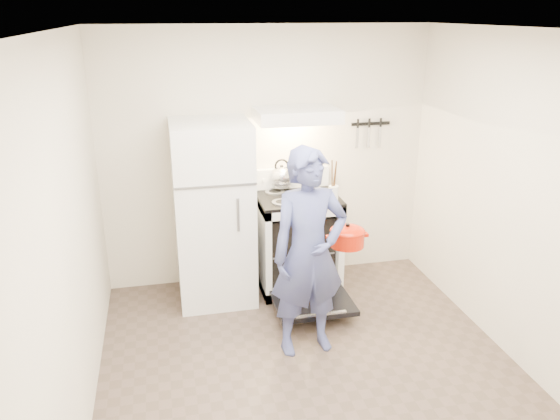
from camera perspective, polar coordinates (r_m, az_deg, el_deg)
The scene contains 15 objects.
floor at distance 4.31m, azimuth 3.69°, elevation -17.15°, with size 3.60×3.60×0.00m, color brown.
back_wall at distance 5.36m, azimuth -1.34°, elevation 5.43°, with size 3.20×0.02×2.50m, color beige.
refrigerator at distance 5.07m, azimuth -6.97°, elevation -0.33°, with size 0.70×0.70×1.70m, color silver.
stove_body at distance 5.36m, azimuth 1.82°, elevation -3.49°, with size 0.76×0.65×0.92m, color silver.
cooktop at distance 5.19m, azimuth 1.88°, elevation 1.31°, with size 0.76×0.65×0.03m, color black.
backsplash at distance 5.42m, azimuth 1.15°, elevation 3.41°, with size 0.76×0.07×0.20m, color silver.
oven_door at distance 5.00m, azimuth 3.48°, elevation -9.68°, with size 0.70×0.54×0.04m, color black.
oven_rack at distance 5.37m, azimuth 1.82°, elevation -3.69°, with size 0.60×0.52×0.01m, color slate.
range_hood at distance 5.07m, azimuth 1.77°, elevation 9.91°, with size 0.76×0.50×0.12m, color silver.
knife_strip at distance 5.57m, azimuth 9.45°, elevation 8.90°, with size 0.40×0.02×0.03m, color black.
pizza_stone at distance 5.35m, azimuth 2.97°, elevation -3.64°, with size 0.31×0.31×0.02m, color #957157.
tea_kettle at distance 5.32m, azimuth 0.17°, elevation 3.71°, with size 0.25×0.21×0.31m, color #B8B8BD, non-canonical shape.
utensil_jar at distance 4.99m, azimuth 5.60°, elevation 1.78°, with size 0.09×0.09×0.13m, color silver.
person at distance 4.23m, azimuth 3.04°, elevation -4.57°, with size 0.61×0.40×1.68m, color navy.
dutch_oven at distance 4.52m, azimuth 7.03°, elevation -2.95°, with size 0.35×0.28×0.23m, color #B91A05, non-canonical shape.
Camera 1 is at (-1.00, -3.29, 2.61)m, focal length 35.00 mm.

